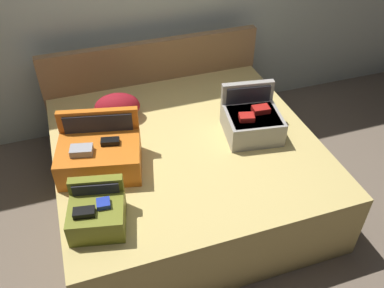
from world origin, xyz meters
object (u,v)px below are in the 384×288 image
at_px(bed, 186,170).
at_px(hard_case_large, 100,154).
at_px(hard_case_medium, 252,121).
at_px(hard_case_small, 97,213).
at_px(pillow_near_headboard, 117,107).

bearing_deg(bed, hard_case_large, -173.29).
height_order(bed, hard_case_medium, hard_case_medium).
distance_m(hard_case_small, pillow_near_headboard, 1.11).
distance_m(bed, pillow_near_headboard, 0.75).
bearing_deg(pillow_near_headboard, hard_case_medium, -29.27).
bearing_deg(hard_case_large, bed, 19.23).
relative_size(hard_case_medium, pillow_near_headboard, 1.27).
bearing_deg(bed, hard_case_medium, -4.60).
relative_size(hard_case_medium, hard_case_small, 1.20).
height_order(hard_case_medium, hard_case_small, hard_case_medium).
xyz_separation_m(bed, hard_case_small, (-0.74, -0.58, 0.38)).
height_order(hard_case_medium, pillow_near_headboard, hard_case_medium).
bearing_deg(hard_case_medium, pillow_near_headboard, 159.37).
bearing_deg(pillow_near_headboard, hard_case_small, -106.71).
bearing_deg(pillow_near_headboard, hard_case_large, -111.79).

